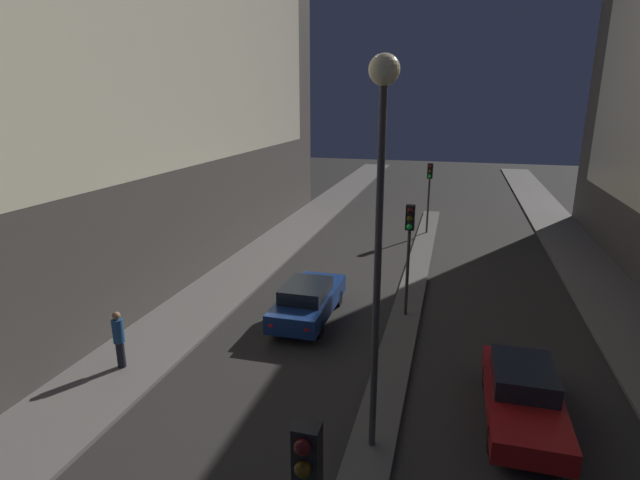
# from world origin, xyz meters

# --- Properties ---
(median_strip) EXTENTS (1.10, 33.47, 0.15)m
(median_strip) POSITION_xyz_m (0.00, 17.73, 0.07)
(median_strip) COLOR #56544F
(median_strip) RESTS_ON ground
(traffic_light_mid) EXTENTS (0.32, 0.42, 4.21)m
(traffic_light_mid) POSITION_xyz_m (0.00, 15.91, 3.25)
(traffic_light_mid) COLOR #383838
(traffic_light_mid) RESTS_ON median_strip
(traffic_light_far) EXTENTS (0.32, 0.42, 4.21)m
(traffic_light_far) POSITION_xyz_m (0.00, 28.29, 3.25)
(traffic_light_far) COLOR #383838
(traffic_light_far) RESTS_ON median_strip
(street_lamp) EXTENTS (0.61, 0.61, 8.71)m
(street_lamp) POSITION_xyz_m (0.00, 8.31, 6.49)
(street_lamp) COLOR #383838
(street_lamp) RESTS_ON median_strip
(car_left_lane) EXTENTS (1.81, 4.73, 1.51)m
(car_left_lane) POSITION_xyz_m (-3.53, 14.90, 0.77)
(car_left_lane) COLOR navy
(car_left_lane) RESTS_ON ground
(car_right_lane) EXTENTS (1.79, 4.58, 1.41)m
(car_right_lane) POSITION_xyz_m (3.53, 10.48, 0.72)
(car_right_lane) COLOR maroon
(car_right_lane) RESTS_ON ground
(pedestrian_on_left_sidewalk) EXTENTS (0.34, 0.34, 1.81)m
(pedestrian_on_left_sidewalk) POSITION_xyz_m (-7.96, 9.85, 1.10)
(pedestrian_on_left_sidewalk) COLOR black
(pedestrian_on_left_sidewalk) RESTS_ON sidewalk_left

